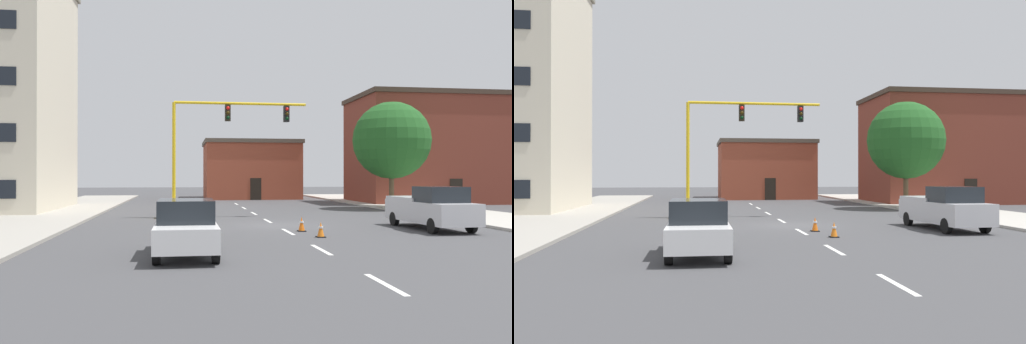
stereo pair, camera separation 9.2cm
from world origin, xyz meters
The scene contains 18 objects.
ground_plane centered at (0.00, 0.00, 0.00)m, with size 160.00×160.00×0.00m, color #424244.
sidewalk_left centered at (-12.70, 8.00, 0.07)m, with size 6.00×56.00×0.14m, color #9E998E.
sidewalk_right centered at (12.70, 8.00, 0.07)m, with size 6.00×56.00×0.14m, color #B2ADA3.
lane_stripe_seg_0 centered at (0.00, -14.00, 0.00)m, with size 0.16×2.40×0.01m, color silver.
lane_stripe_seg_1 centered at (0.00, -8.50, 0.00)m, with size 0.16×2.40×0.01m, color silver.
lane_stripe_seg_2 centered at (0.00, -3.00, 0.00)m, with size 0.16×2.40×0.01m, color silver.
lane_stripe_seg_3 centered at (0.00, 2.50, 0.00)m, with size 0.16×2.40×0.01m, color silver.
lane_stripe_seg_4 centered at (0.00, 8.00, 0.00)m, with size 0.16×2.40×0.01m, color silver.
lane_stripe_seg_5 centered at (0.00, 13.50, 0.00)m, with size 0.16×2.40×0.01m, color silver.
lane_stripe_seg_6 centered at (0.00, 19.00, 0.00)m, with size 0.16×2.40×0.01m, color silver.
building_brick_center centered at (2.64, 30.11, 3.09)m, with size 10.04×9.12×6.16m.
building_row_right centered at (17.78, 18.71, 4.84)m, with size 14.14×8.74×9.65m.
traffic_signal_gantry centered at (-4.00, 5.09, 2.23)m, with size 8.76×1.20×6.83m.
tree_right_mid centered at (10.60, 10.75, 5.05)m, with size 5.67×5.67×7.89m.
pickup_truck_silver centered at (6.76, -2.89, 0.97)m, with size 2.22×5.48×1.99m.
sedan_white_near_left centered at (-4.51, -9.14, 0.89)m, with size 1.88×4.50×1.74m.
traffic_cone_roadside_a centered at (0.90, -5.16, 0.31)m, with size 0.36×0.36×0.63m.
traffic_cone_roadside_b centered at (0.63, -2.93, 0.32)m, with size 0.36×0.36×0.66m.
Camera 2 is at (-4.52, -25.32, 2.51)m, focal length 36.20 mm.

